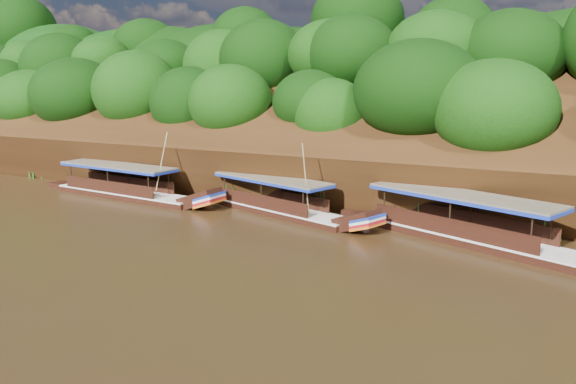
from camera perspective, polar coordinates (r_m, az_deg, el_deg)
name	(u,v)px	position (r m, az deg, el deg)	size (l,w,h in m)	color
ground	(237,252)	(27.81, -5.19, -6.10)	(160.00, 160.00, 0.00)	black
riverbank	(384,158)	(47.68, 9.75, 3.38)	(120.00, 30.06, 19.40)	black
boat_0	(488,236)	(30.09, 19.64, -4.26)	(15.16, 7.42, 5.82)	black
boat_1	(287,208)	(34.88, -0.12, -1.61)	(13.00, 5.53, 5.21)	black
boat_2	(134,191)	(41.47, -15.42, 0.07)	(14.87, 3.22, 5.34)	black
reeds	(283,196)	(36.87, -0.53, -0.42)	(47.56, 2.41, 1.94)	#226F1B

